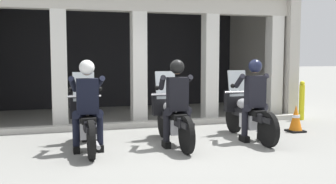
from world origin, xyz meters
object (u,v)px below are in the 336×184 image
(motorcycle_center, at_px, (172,117))
(bollard_kerbside, at_px, (302,101))
(motorcycle_right, at_px, (247,113))
(motorcycle_left, at_px, (86,121))
(police_officer_right, at_px, (254,93))
(traffic_cone_flank, at_px, (296,119))
(police_officer_left, at_px, (87,98))
(police_officer_center, at_px, (177,96))

(motorcycle_center, height_order, bollard_kerbside, motorcycle_center)
(motorcycle_right, bearing_deg, motorcycle_center, 178.94)
(motorcycle_right, bearing_deg, motorcycle_left, 176.71)
(motorcycle_right, xyz_separation_m, police_officer_right, (-0.00, -0.28, 0.44))
(traffic_cone_flank, distance_m, bollard_kerbside, 1.74)
(motorcycle_center, xyz_separation_m, police_officer_right, (1.58, -0.24, 0.44))
(police_officer_left, relative_size, traffic_cone_flank, 2.69)
(motorcycle_right, bearing_deg, police_officer_left, -178.15)
(traffic_cone_flank, bearing_deg, police_officer_right, -157.13)
(police_officer_right, xyz_separation_m, bollard_kerbside, (2.43, 1.90, -0.44))
(police_officer_left, bearing_deg, police_officer_center, -5.30)
(traffic_cone_flank, bearing_deg, motorcycle_left, -177.00)
(motorcycle_center, bearing_deg, bollard_kerbside, 24.74)
(police_officer_center, height_order, bollard_kerbside, police_officer_center)
(motorcycle_right, height_order, police_officer_right, police_officer_right)
(motorcycle_left, relative_size, traffic_cone_flank, 3.46)
(motorcycle_left, height_order, police_officer_right, police_officer_right)
(traffic_cone_flank, xyz_separation_m, bollard_kerbside, (1.09, 1.34, 0.21))
(motorcycle_center, xyz_separation_m, traffic_cone_flank, (2.91, 0.32, -0.21))
(police_officer_center, bearing_deg, motorcycle_left, 169.18)
(motorcycle_right, relative_size, police_officer_right, 1.29)
(police_officer_left, xyz_separation_m, police_officer_right, (3.16, -0.04, 0.00))
(motorcycle_left, xyz_separation_m, police_officer_center, (1.58, -0.37, 0.44))
(motorcycle_right, xyz_separation_m, traffic_cone_flank, (1.33, 0.28, -0.21))
(motorcycle_left, distance_m, police_officer_right, 3.20)
(motorcycle_left, xyz_separation_m, police_officer_right, (3.16, -0.33, 0.44))
(traffic_cone_flank, bearing_deg, bollard_kerbside, 50.77)
(police_officer_left, distance_m, police_officer_center, 1.58)
(police_officer_center, bearing_deg, motorcycle_center, 92.01)
(police_officer_center, height_order, traffic_cone_flank, police_officer_center)
(traffic_cone_flank, height_order, bollard_kerbside, bollard_kerbside)
(police_officer_right, bearing_deg, police_officer_left, 176.71)
(police_officer_center, distance_m, motorcycle_right, 1.67)
(traffic_cone_flank, bearing_deg, motorcycle_right, -168.17)
(motorcycle_center, height_order, police_officer_center, police_officer_center)
(motorcycle_right, bearing_deg, bollard_kerbside, 31.19)
(traffic_cone_flank, bearing_deg, police_officer_center, -168.32)
(police_officer_left, bearing_deg, motorcycle_left, 87.45)
(police_officer_right, height_order, traffic_cone_flank, police_officer_right)
(police_officer_center, height_order, police_officer_right, same)
(police_officer_right, bearing_deg, motorcycle_left, 171.58)
(motorcycle_center, bearing_deg, police_officer_right, -6.53)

